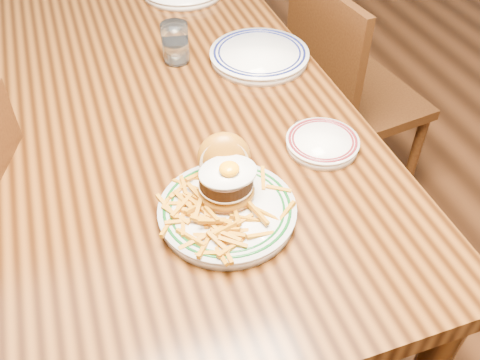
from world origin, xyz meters
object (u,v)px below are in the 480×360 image
object	(u,v)px
table	(171,124)
main_plate	(227,198)
chair_right	(344,93)
side_plate	(322,142)

from	to	relation	value
table	main_plate	world-z (taller)	main_plate
table	chair_right	world-z (taller)	chair_right
main_plate	side_plate	world-z (taller)	main_plate
chair_right	side_plate	xyz separation A→B (m)	(-0.38, -0.54, 0.30)
main_plate	side_plate	size ratio (longest dim) A/B	1.70
main_plate	chair_right	bearing A→B (deg)	60.41
table	side_plate	distance (m)	0.43
table	chair_right	distance (m)	0.73
table	chair_right	size ratio (longest dim) A/B	1.86
table	main_plate	distance (m)	0.44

